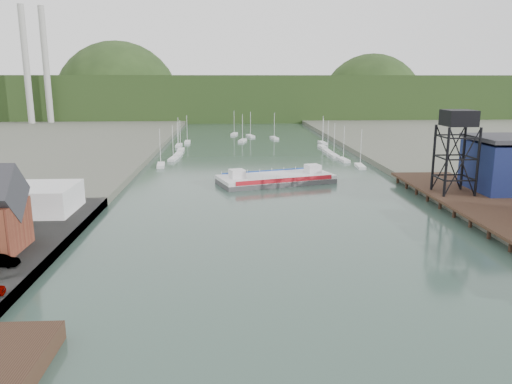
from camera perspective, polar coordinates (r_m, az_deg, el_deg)
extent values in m
cube|color=black|center=(94.31, 25.84, -1.96)|extent=(14.00, 70.00, 0.50)
cylinder|color=black|center=(91.83, 22.49, -2.73)|extent=(0.60, 0.60, 2.20)
cube|color=silver|center=(93.95, -25.25, -0.73)|extent=(18.00, 12.00, 4.50)
cylinder|color=black|center=(99.54, 20.95, 3.17)|extent=(0.50, 0.50, 13.00)
cylinder|color=black|center=(102.12, 24.03, 3.13)|extent=(0.50, 0.50, 13.00)
cylinder|color=black|center=(104.97, 19.64, 3.73)|extent=(0.50, 0.50, 13.00)
cylinder|color=black|center=(107.43, 22.60, 3.68)|extent=(0.50, 0.50, 13.00)
cube|color=black|center=(102.61, 22.18, 7.84)|extent=(5.50, 5.50, 3.00)
cube|color=silver|center=(141.81, -10.82, 3.02)|extent=(2.67, 7.65, 0.90)
cube|color=silver|center=(152.71, -9.42, 3.76)|extent=(2.81, 7.67, 0.90)
cube|color=silver|center=(161.37, -8.89, 4.25)|extent=(2.35, 7.59, 0.90)
cube|color=silver|center=(171.15, -8.60, 4.74)|extent=(2.01, 7.50, 0.90)
cube|color=silver|center=(183.41, -8.81, 5.27)|extent=(2.00, 7.50, 0.90)
cube|color=silver|center=(192.92, -7.85, 5.66)|extent=(2.16, 7.54, 0.90)
cube|color=silver|center=(140.44, 11.81, 2.88)|extent=(2.53, 7.62, 0.90)
cube|color=silver|center=(150.92, 9.93, 3.63)|extent=(2.76, 7.67, 0.90)
cube|color=silver|center=(159.17, 8.88, 4.14)|extent=(2.22, 7.56, 0.90)
cube|color=silver|center=(167.85, 8.19, 4.60)|extent=(2.18, 7.54, 0.90)
cube|color=silver|center=(178.72, 7.63, 5.11)|extent=(2.46, 7.61, 0.90)
cube|color=silver|center=(190.42, 7.61, 5.58)|extent=(2.48, 7.61, 0.90)
cube|color=silver|center=(196.14, -1.55, 5.89)|extent=(3.78, 7.76, 0.90)
cube|color=silver|center=(204.86, 2.10, 6.18)|extent=(3.31, 7.74, 0.90)
cube|color=silver|center=(212.16, -0.64, 6.41)|extent=(3.76, 7.76, 0.90)
cube|color=silver|center=(219.93, -2.50, 6.63)|extent=(3.40, 7.74, 0.90)
cylinder|color=#A8A7A3|center=(283.54, -24.76, 12.88)|extent=(3.20, 3.20, 60.00)
cylinder|color=#A8A7A3|center=(285.49, -22.86, 13.04)|extent=(3.20, 3.20, 60.00)
cube|color=#203116|center=(334.98, -1.70, 10.73)|extent=(500.00, 120.00, 28.00)
sphere|color=#203116|center=(342.59, -15.39, 9.67)|extent=(80.00, 80.00, 80.00)
sphere|color=#203116|center=(358.90, 12.99, 9.60)|extent=(70.00, 70.00, 70.00)
cube|color=#434446|center=(116.95, 2.29, 1.28)|extent=(28.58, 18.18, 1.06)
cube|color=silver|center=(116.76, 2.29, 1.74)|extent=(28.58, 18.18, 0.85)
cube|color=red|center=(111.89, 3.37, 1.35)|extent=(22.37, 7.22, 0.96)
cube|color=navy|center=(121.60, 1.31, 2.29)|extent=(22.37, 7.22, 0.96)
cube|color=silver|center=(113.19, -2.17, 2.05)|extent=(4.01, 4.01, 2.13)
cube|color=silver|center=(120.54, 6.50, 2.63)|extent=(4.01, 4.01, 2.13)
imported|color=#999999|center=(68.37, -27.11, -7.03)|extent=(4.26, 1.74, 1.37)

